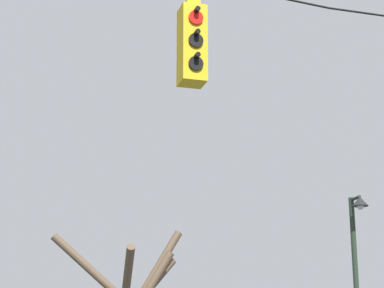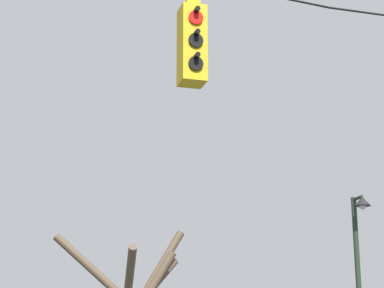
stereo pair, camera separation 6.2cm
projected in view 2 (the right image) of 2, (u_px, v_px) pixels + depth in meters
The scene contains 3 objects.
span_wire at pixel (383, 0), 11.21m from camera, with size 12.46×0.03×0.76m.
traffic_light_over_intersection at pixel (192, 44), 10.11m from camera, with size 0.34×0.46×1.56m.
street_lamp at pixel (361, 280), 16.35m from camera, with size 0.36×0.64×5.26m.
Camera 2 is at (-5.58, -8.60, 1.80)m, focal length 70.00 mm.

